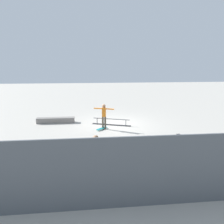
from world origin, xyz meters
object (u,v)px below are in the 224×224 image
at_px(loose_skateboard_black, 181,136).
at_px(trash_bin, 73,155).
at_px(skateboard_main, 102,128).
at_px(bystander_grey_shirt, 96,154).
at_px(grind_rail, 111,122).
at_px(skate_ledge, 56,120).
at_px(skater_main, 104,115).

bearing_deg(loose_skateboard_black, trash_bin, -70.28).
bearing_deg(skateboard_main, bystander_grey_shirt, -135.21).
relative_size(grind_rail, skate_ledge, 1.01).
relative_size(skater_main, skateboard_main, 2.14).
relative_size(grind_rail, bystander_grey_shirt, 1.60).
xyz_separation_m(grind_rail, loose_skateboard_black, (-3.61, 2.76, -0.11)).
distance_m(skate_ledge, trash_bin, 6.48).
bearing_deg(skate_ledge, skateboard_main, 150.05).
distance_m(skate_ledge, loose_skateboard_black, 8.20).
bearing_deg(skate_ledge, skater_main, 152.39).
relative_size(skate_ledge, trash_bin, 2.72).
xyz_separation_m(skate_ledge, trash_bin, (-1.72, 6.24, 0.28)).
xyz_separation_m(skater_main, bystander_grey_shirt, (0.61, 5.45, -0.02)).
distance_m(skateboard_main, loose_skateboard_black, 4.66).
xyz_separation_m(skater_main, loose_skateboard_black, (-4.13, 1.93, -0.84)).
bearing_deg(grind_rail, skate_ledge, 5.43).
xyz_separation_m(skate_ledge, skateboard_main, (-3.08, 1.77, -0.11)).
distance_m(grind_rail, skater_main, 1.22).
bearing_deg(loose_skateboard_black, bystander_grey_shirt, -58.73).
xyz_separation_m(grind_rail, trash_bin, (2.02, 5.39, 0.28)).
distance_m(skater_main, loose_skateboard_black, 4.64).
height_order(grind_rail, skater_main, skater_main).
bearing_deg(trash_bin, skateboard_main, -106.84).
distance_m(skater_main, bystander_grey_shirt, 5.48).
bearing_deg(loose_skateboard_black, grind_rail, -132.71).
xyz_separation_m(grind_rail, skateboard_main, (0.67, 0.91, -0.11)).
relative_size(skate_ledge, skateboard_main, 3.42).
height_order(skater_main, trash_bin, skater_main).
bearing_deg(skater_main, grind_rail, 76.56).
distance_m(grind_rail, skateboard_main, 1.14).
height_order(skateboard_main, loose_skateboard_black, same).
bearing_deg(bystander_grey_shirt, skater_main, 0.57).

